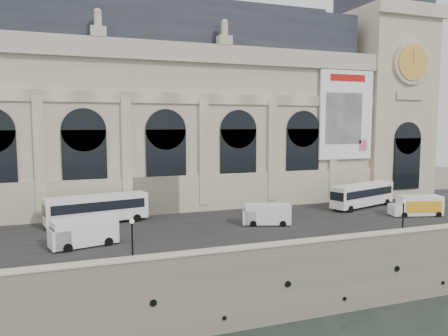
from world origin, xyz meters
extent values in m
plane|color=black|center=(0.00, 0.00, 0.00)|extent=(260.00, 260.00, 0.00)
cube|color=gray|center=(0.00, 35.00, 3.00)|extent=(160.00, 70.00, 6.00)
cube|color=#2D2D2D|center=(0.00, 14.00, 6.03)|extent=(160.00, 24.00, 0.06)
cube|color=gray|center=(0.00, 0.60, 6.55)|extent=(160.00, 1.20, 1.10)
cube|color=beige|center=(0.00, 0.60, 7.15)|extent=(160.00, 1.40, 0.12)
cube|color=#B6A58C|center=(-6.00, 31.00, 17.00)|extent=(68.00, 18.00, 22.00)
cube|color=beige|center=(-6.00, 21.85, 8.50)|extent=(68.60, 0.40, 5.00)
cube|color=beige|center=(-6.00, 21.70, 26.80)|extent=(69.00, 0.80, 2.40)
cube|color=beige|center=(-6.00, 21.85, 21.00)|extent=(68.00, 0.30, 1.40)
cube|color=#282D36|center=(-6.00, 31.00, 31.00)|extent=(64.00, 15.00, 6.00)
cube|color=#282D36|center=(-6.00, 31.00, 34.50)|extent=(56.00, 10.00, 1.20)
cube|color=beige|center=(-19.00, 21.75, 14.00)|extent=(1.20, 0.50, 14.00)
cube|color=black|center=(-14.00, 21.82, 12.50)|extent=(5.20, 0.25, 9.00)
cylinder|color=black|center=(-14.00, 21.82, 17.00)|extent=(5.20, 0.25, 5.20)
cube|color=beige|center=(-9.00, 21.75, 14.00)|extent=(1.20, 0.50, 14.00)
cube|color=black|center=(-4.00, 21.82, 12.50)|extent=(5.20, 0.25, 9.00)
cylinder|color=black|center=(-4.00, 21.82, 17.00)|extent=(5.20, 0.25, 5.20)
cube|color=beige|center=(1.00, 21.75, 14.00)|extent=(1.20, 0.50, 14.00)
cube|color=black|center=(6.00, 21.82, 12.50)|extent=(5.20, 0.25, 9.00)
cylinder|color=black|center=(6.00, 21.82, 17.00)|extent=(5.20, 0.25, 5.20)
cube|color=beige|center=(11.00, 21.75, 14.00)|extent=(1.20, 0.50, 14.00)
cube|color=black|center=(16.00, 21.82, 12.50)|extent=(5.20, 0.25, 9.00)
cylinder|color=black|center=(16.00, 21.82, 17.00)|extent=(5.20, 0.25, 5.20)
cube|color=beige|center=(21.00, 21.75, 14.00)|extent=(1.20, 0.50, 14.00)
cube|color=white|center=(23.00, 21.55, 19.00)|extent=(9.00, 0.35, 13.00)
cube|color=#AC120B|center=(23.00, 21.35, 24.40)|extent=(6.00, 0.06, 1.00)
cube|color=gray|center=(22.50, 21.35, 18.50)|extent=(6.20, 0.06, 7.50)
cube|color=#E85288|center=(26.00, 21.35, 14.50)|extent=(1.40, 0.06, 1.60)
cube|color=#B6A58C|center=(34.00, 28.00, 21.00)|extent=(12.00, 14.00, 30.00)
cube|color=beige|center=(34.00, 20.70, 35.00)|extent=(13.00, 0.80, 2.00)
cylinder|color=beige|center=(34.00, 20.75, 27.00)|extent=(6.60, 0.50, 6.60)
cylinder|color=black|center=(34.00, 20.45, 27.00)|extent=(5.40, 0.15, 5.40)
cylinder|color=#EEAC46|center=(34.00, 20.38, 27.00)|extent=(5.50, 0.06, 5.50)
cube|color=#EEAC46|center=(34.00, 20.30, 27.90)|extent=(0.14, 0.05, 2.00)
cube|color=#EEAC46|center=(34.60, 20.30, 27.00)|extent=(1.40, 0.05, 0.14)
cube|color=black|center=(34.00, 20.85, 11.50)|extent=(5.00, 0.25, 8.00)
cube|color=white|center=(-12.89, 18.95, 7.94)|extent=(11.88, 4.54, 3.00)
cube|color=black|center=(-18.62, 17.87, 8.23)|extent=(0.49, 2.20, 1.16)
cube|color=black|center=(-12.65, 17.72, 8.33)|extent=(10.49, 2.06, 1.07)
cube|color=black|center=(-13.12, 20.18, 8.33)|extent=(10.49, 2.06, 1.07)
cylinder|color=black|center=(-16.95, 16.95, 6.48)|extent=(1.01, 0.47, 0.97)
cylinder|color=black|center=(-17.40, 19.33, 6.48)|extent=(1.01, 0.47, 0.97)
cylinder|color=black|center=(-8.38, 18.57, 6.48)|extent=(1.01, 0.47, 0.97)
cylinder|color=black|center=(-8.83, 20.95, 6.48)|extent=(1.01, 0.47, 0.97)
cube|color=white|center=(22.73, 16.84, 7.89)|extent=(11.54, 5.70, 2.93)
cube|color=black|center=(17.30, 15.11, 8.18)|extent=(0.74, 2.10, 1.14)
cube|color=black|center=(23.10, 15.67, 8.27)|extent=(9.94, 3.23, 1.04)
cube|color=black|center=(22.35, 18.00, 8.27)|extent=(9.94, 3.23, 1.04)
cylinder|color=black|center=(19.03, 14.42, 6.47)|extent=(0.99, 0.56, 0.95)
cylinder|color=black|center=(18.31, 16.67, 6.47)|extent=(0.99, 0.56, 0.95)
cylinder|color=black|center=(27.14, 17.01, 6.47)|extent=(0.99, 0.56, 0.95)
cylinder|color=black|center=(26.42, 19.26, 6.47)|extent=(0.99, 0.56, 0.95)
cube|color=white|center=(-14.66, 9.80, 7.49)|extent=(6.34, 3.68, 2.54)
cube|color=white|center=(-16.98, 9.23, 7.10)|extent=(2.17, 2.65, 1.77)
cube|color=black|center=(-17.57, 9.08, 7.71)|extent=(0.53, 1.94, 0.88)
cylinder|color=black|center=(-16.24, 8.22, 6.42)|extent=(0.88, 0.47, 0.84)
cylinder|color=black|center=(-16.79, 10.47, 6.42)|extent=(0.88, 0.47, 0.84)
cylinder|color=black|center=(-12.53, 9.13, 6.42)|extent=(0.88, 0.47, 0.84)
cylinder|color=black|center=(-13.08, 11.38, 6.42)|extent=(0.88, 0.47, 0.84)
cube|color=silver|center=(5.62, 11.83, 7.32)|extent=(5.67, 3.72, 2.25)
cube|color=silver|center=(3.62, 12.54, 6.98)|extent=(2.09, 2.44, 1.57)
cube|color=black|center=(3.11, 12.72, 7.52)|extent=(0.65, 1.68, 0.78)
cylinder|color=black|center=(3.68, 11.43, 6.37)|extent=(0.78, 0.48, 0.74)
cylinder|color=black|center=(4.37, 13.37, 6.37)|extent=(0.78, 0.48, 0.74)
cylinder|color=black|center=(6.86, 10.29, 6.37)|extent=(0.78, 0.48, 0.74)
cylinder|color=black|center=(7.56, 12.22, 6.37)|extent=(0.78, 0.48, 0.74)
cube|color=white|center=(26.06, 9.75, 7.39)|extent=(5.73, 3.36, 2.42)
cube|color=gold|center=(25.79, 8.73, 7.39)|extent=(4.53, 1.24, 1.44)
cube|color=#AC120B|center=(25.79, 8.73, 7.39)|extent=(2.61, 0.72, 0.54)
cube|color=white|center=(23.11, 10.53, 6.85)|extent=(1.89, 2.27, 1.35)
cylinder|color=black|center=(23.37, 9.39, 6.36)|extent=(0.76, 0.43, 0.72)
cylinder|color=black|center=(23.89, 11.39, 6.36)|extent=(0.76, 0.43, 0.72)
cylinder|color=black|center=(27.71, 8.25, 6.36)|extent=(0.76, 0.43, 0.72)
cylinder|color=black|center=(28.23, 10.25, 6.36)|extent=(0.76, 0.43, 0.72)
cylinder|color=black|center=(-11.23, 2.23, 6.19)|extent=(0.41, 0.41, 0.37)
cylinder|color=black|center=(-11.23, 2.23, 7.85)|extent=(0.15, 0.15, 3.71)
sphere|color=beige|center=(-11.23, 2.23, 9.80)|extent=(0.41, 0.41, 0.41)
cylinder|color=black|center=(16.73, 2.41, 6.18)|extent=(0.40, 0.40, 0.36)
cylinder|color=black|center=(16.73, 2.41, 7.80)|extent=(0.14, 0.14, 3.60)
sphere|color=beige|center=(16.73, 2.41, 9.69)|extent=(0.40, 0.40, 0.40)
camera|label=1|loc=(-16.09, -33.23, 17.76)|focal=35.00mm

